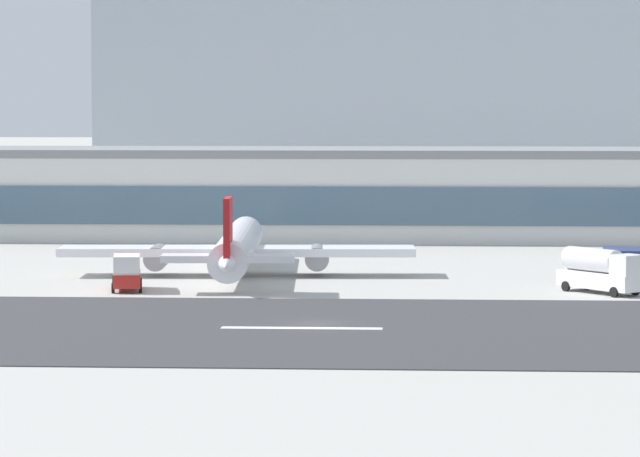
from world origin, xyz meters
TOP-DOWN VIEW (x-y plane):
  - ground_plane at (0.00, 0.00)m, footprint 1400.00×1400.00m
  - runway_strip at (0.00, -2.77)m, footprint 800.00×38.70m
  - runway_centreline_dash_4 at (-0.95, -2.77)m, footprint 12.00×1.20m
  - terminal_building at (-8.17, 84.21)m, footprint 191.81×20.62m
  - distant_hotel_block at (16.65, 185.81)m, footprint 131.52×37.40m
  - airliner_red_tail_gate_1 at (-9.88, 35.68)m, footprint 34.69×40.58m
  - service_fuel_truck_0 at (23.69, 22.78)m, footprint 7.37×8.24m
  - service_box_truck_1 at (-18.38, 22.70)m, footprint 3.46×6.31m

SIDE VIEW (x-z plane):
  - ground_plane at x=0.00m, z-range 0.00..0.00m
  - runway_strip at x=0.00m, z-range 0.00..0.08m
  - runway_centreline_dash_4 at x=-0.95m, z-range 0.08..0.09m
  - service_box_truck_1 at x=-18.38m, z-range 0.16..3.41m
  - service_fuel_truck_0 at x=23.69m, z-range 0.05..4.00m
  - airliner_red_tail_gate_1 at x=-9.88m, z-range -1.54..6.93m
  - terminal_building at x=-8.17m, z-range 0.00..11.13m
  - distant_hotel_block at x=16.65m, z-range 0.00..34.88m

